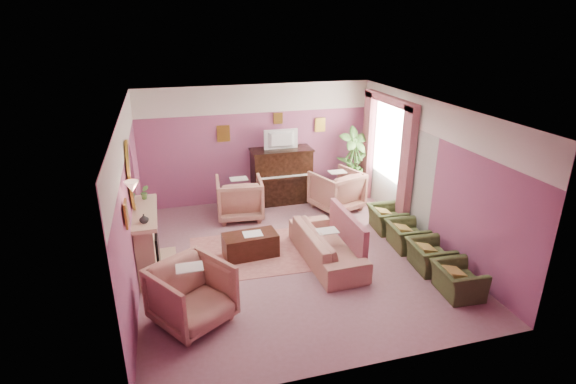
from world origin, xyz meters
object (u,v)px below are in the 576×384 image
object	(u,v)px
olive_chair_c	(407,232)
sofa	(327,239)
floral_armchair_front	(192,292)
olive_chair_a	(458,276)
floral_armchair_right	(337,188)
coffee_table	(250,245)
olive_chair_d	(387,215)
television	(282,138)
piano	(281,176)
floral_armchair_left	(239,196)
olive_chair_b	(430,252)
side_table	(350,183)

from	to	relation	value
olive_chair_c	sofa	bearing A→B (deg)	-178.72
floral_armchair_front	olive_chair_a	bearing A→B (deg)	-5.78
floral_armchair_right	olive_chair_c	bearing A→B (deg)	-74.20
coffee_table	olive_chair_d	bearing A→B (deg)	6.32
television	olive_chair_c	distance (m)	3.59
piano	floral_armchair_left	xyz separation A→B (m)	(-1.14, -0.64, -0.14)
piano	olive_chair_a	bearing A→B (deg)	-69.32
olive_chair_c	olive_chair_a	bearing A→B (deg)	-90.00
piano	olive_chair_d	xyz separation A→B (m)	(1.73, -2.11, -0.32)
floral_armchair_left	olive_chair_c	size ratio (longest dim) A/B	1.34
floral_armchair_left	olive_chair_b	distance (m)	4.24
coffee_table	sofa	size ratio (longest dim) A/B	0.48
olive_chair_d	olive_chair_b	bearing A→B (deg)	-90.00
floral_armchair_left	olive_chair_b	size ratio (longest dim) A/B	1.34
piano	television	distance (m)	0.95
coffee_table	side_table	world-z (taller)	side_table
piano	television	size ratio (longest dim) A/B	1.75
television	coffee_table	size ratio (longest dim) A/B	0.80
television	side_table	xyz separation A→B (m)	(1.74, -0.08, -1.25)
piano	coffee_table	size ratio (longest dim) A/B	1.40
olive_chair_b	television	bearing A→B (deg)	115.00
television	side_table	size ratio (longest dim) A/B	1.14
floral_armchair_left	olive_chair_d	bearing A→B (deg)	-27.24
television	olive_chair_a	distance (m)	5.01
floral_armchair_front	olive_chair_b	world-z (taller)	floral_armchair_front
television	olive_chair_c	bearing A→B (deg)	-59.09
coffee_table	olive_chair_a	xyz separation A→B (m)	(2.98, -2.13, 0.11)
floral_armchair_left	olive_chair_a	bearing A→B (deg)	-53.94
olive_chair_a	olive_chair_b	world-z (taller)	same
sofa	floral_armchair_left	world-z (taller)	floral_armchair_left
floral_armchair_front	sofa	bearing A→B (deg)	25.12
sofa	olive_chair_b	bearing A→B (deg)	-25.29
olive_chair_b	olive_chair_d	distance (m)	1.64
coffee_table	sofa	world-z (taller)	sofa
piano	sofa	distance (m)	2.98
floral_armchair_left	floral_armchair_right	distance (m)	2.26
piano	olive_chair_c	bearing A→B (deg)	-59.52
olive_chair_c	side_table	size ratio (longest dim) A/B	1.10
floral_armchair_left	olive_chair_c	distance (m)	3.67
floral_armchair_left	piano	bearing A→B (deg)	29.37
floral_armchair_right	olive_chair_a	world-z (taller)	floral_armchair_right
floral_armchair_front	olive_chair_c	size ratio (longest dim) A/B	1.34
sofa	olive_chair_a	xyz separation A→B (m)	(1.66, -1.60, -0.09)
coffee_table	floral_armchair_left	distance (m)	1.83
floral_armchair_right	olive_chair_c	size ratio (longest dim) A/B	1.34
sofa	olive_chair_c	distance (m)	1.66
floral_armchair_left	olive_chair_d	xyz separation A→B (m)	(2.86, -1.47, -0.18)
sofa	floral_armchair_front	size ratio (longest dim) A/B	2.02
floral_armchair_front	coffee_table	bearing A→B (deg)	55.09
floral_armchair_left	side_table	world-z (taller)	floral_armchair_left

